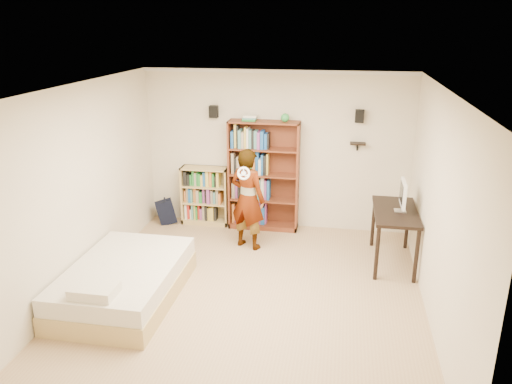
% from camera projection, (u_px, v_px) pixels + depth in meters
% --- Properties ---
extents(ground, '(4.50, 5.00, 0.01)m').
position_uv_depth(ground, '(249.00, 296.00, 6.58)').
color(ground, tan).
rests_on(ground, ground).
extents(room_shell, '(4.52, 5.02, 2.71)m').
position_uv_depth(room_shell, '(248.00, 167.00, 6.01)').
color(room_shell, beige).
rests_on(room_shell, ground).
extents(crown_molding, '(4.50, 5.00, 0.06)m').
position_uv_depth(crown_molding, '(248.00, 91.00, 5.72)').
color(crown_molding, silver).
rests_on(crown_molding, room_shell).
extents(speaker_left, '(0.14, 0.12, 0.20)m').
position_uv_depth(speaker_left, '(214.00, 112.00, 8.34)').
color(speaker_left, black).
rests_on(speaker_left, room_shell).
extents(speaker_right, '(0.14, 0.12, 0.20)m').
position_uv_depth(speaker_right, '(360.00, 116.00, 7.95)').
color(speaker_right, black).
rests_on(speaker_right, room_shell).
extents(wall_shelf, '(0.25, 0.16, 0.02)m').
position_uv_depth(wall_shelf, '(358.00, 144.00, 8.10)').
color(wall_shelf, black).
rests_on(wall_shelf, room_shell).
extents(tall_bookshelf, '(1.19, 0.35, 1.88)m').
position_uv_depth(tall_bookshelf, '(264.00, 176.00, 8.47)').
color(tall_bookshelf, brown).
rests_on(tall_bookshelf, ground).
extents(low_bookshelf, '(0.83, 0.31, 1.03)m').
position_uv_depth(low_bookshelf, '(205.00, 196.00, 8.80)').
color(low_bookshelf, tan).
rests_on(low_bookshelf, ground).
extents(computer_desk, '(0.62, 1.23, 0.84)m').
position_uv_depth(computer_desk, '(393.00, 237.00, 7.35)').
color(computer_desk, black).
rests_on(computer_desk, ground).
extents(imac, '(0.17, 0.46, 0.45)m').
position_uv_depth(imac, '(401.00, 196.00, 7.11)').
color(imac, white).
rests_on(imac, computer_desk).
extents(daybed, '(1.31, 2.02, 0.60)m').
position_uv_depth(daybed, '(124.00, 277.00, 6.44)').
color(daybed, white).
rests_on(daybed, ground).
extents(person, '(0.69, 0.58, 1.62)m').
position_uv_depth(person, '(248.00, 199.00, 7.77)').
color(person, black).
rests_on(person, ground).
extents(wii_wheel, '(0.20, 0.08, 0.20)m').
position_uv_depth(wii_wheel, '(244.00, 173.00, 7.32)').
color(wii_wheel, white).
rests_on(wii_wheel, person).
extents(navy_bag, '(0.39, 0.33, 0.45)m').
position_uv_depth(navy_bag, '(166.00, 212.00, 8.87)').
color(navy_bag, black).
rests_on(navy_bag, ground).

